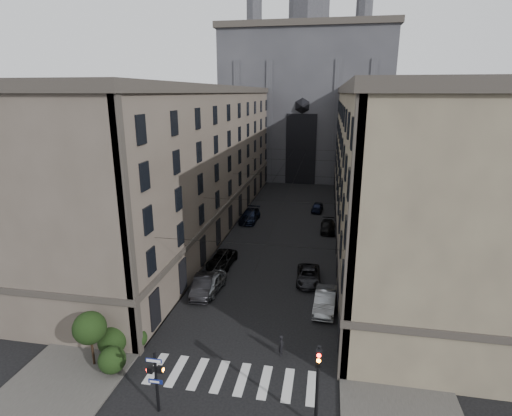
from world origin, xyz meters
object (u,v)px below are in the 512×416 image
Objects in this scene: car_right_near at (325,301)px; car_right_far at (317,207)px; car_left_near at (211,283)px; car_left_midfar at (222,259)px; car_left_midnear at (203,286)px; gothic_tower at (306,93)px; pedestrian at (281,345)px; car_right_midnear at (308,276)px; pedestrian_signal_left at (156,377)px; traffic_light_right at (318,378)px; car_left_far at (250,216)px; car_right_midfar at (328,227)px.

car_right_far is (-1.69, 29.69, -0.15)m from car_right_near.
car_left_near is at bearing 175.72° from car_right_near.
car_left_midnear is at bearing -87.41° from car_left_midfar.
gothic_tower reaches higher than pedestrian.
car_right_midnear is 24.73m from car_right_far.
car_left_midfar is (-1.70, 20.52, -1.62)m from pedestrian_signal_left.
car_left_midnear reaches higher than car_right_far.
car_left_near is 0.95× the size of car_right_midnear.
traffic_light_right reaches higher than car_left_near.
car_right_midnear is 3.15× the size of pedestrian.
pedestrian is (-1.25, -36.52, 0.10)m from car_right_far.
gothic_tower is 41.26m from car_left_far.
gothic_tower is 10.17× the size of car_left_far.
car_right_midfar is at bearing 93.39° from car_right_near.
car_left_near is at bearing 125.68° from traffic_light_right.
car_left_far is at bearing -140.05° from car_right_far.
car_right_midnear is at bearing 67.13° from pedestrian_signal_left.
car_left_midnear is at bearing -158.83° from car_right_midnear.
car_right_midfar is at bearing 53.02° from car_left_midfar.
car_right_far is at bearing 79.83° from pedestrian_signal_left.
gothic_tower reaches higher than car_left_midnear.
gothic_tower is at bearing 94.38° from traffic_light_right.
traffic_light_right is 17.85m from car_left_near.
gothic_tower is 62.75m from car_right_near.
pedestrian_signal_left reaches higher than car_left_midnear.
traffic_light_right is at bearing -71.56° from car_left_far.
traffic_light_right is at bearing -85.62° from gothic_tower.
car_right_near reaches higher than pedestrian.
car_right_far is at bearing 100.58° from car_right_midfar.
car_left_near is at bearing -86.98° from car_left_far.
pedestrian_signal_left reaches higher than pedestrian.
car_left_midnear is 1.00× the size of car_right_midnear.
pedestrian_signal_left reaches higher than car_right_far.
car_left_far is (0.01, 22.09, 0.01)m from car_left_midnear.
gothic_tower is 61.93m from car_left_midnear.
pedestrian_signal_left is 9.18m from traffic_light_right.
car_left_midfar is at bearing -88.27° from car_left_far.
pedestrian reaches higher than car_right_midfar.
gothic_tower is 43.61m from car_right_midfar.
car_right_midnear is at bearing 16.75° from car_left_midnear.
pedestrian_signal_left is 0.79× the size of car_left_midfar.
car_right_near is at bearing -2.52° from car_left_near.
pedestrian_signal_left reaches higher than car_right_midnear.
car_left_midnear is at bearing -125.32° from car_left_near.
car_left_midfar is at bearing 82.56° from car_left_midnear.
car_left_far reaches higher than car_right_midfar.
pedestrian_signal_left is at bearing -121.72° from car_right_near.
car_left_near is at bearing -94.59° from gothic_tower.
car_left_far reaches higher than car_right_far.
traffic_light_right reaches higher than car_right_near.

